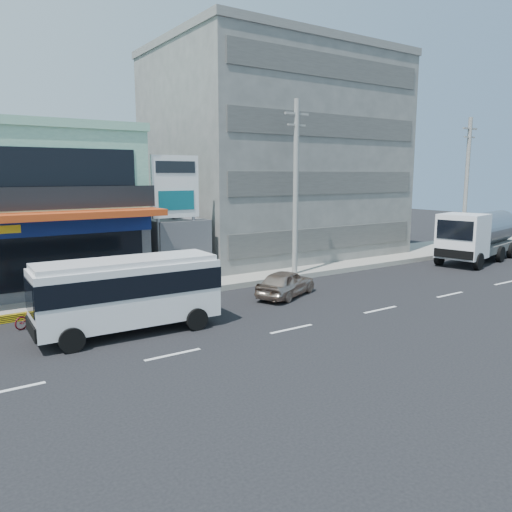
{
  "coord_description": "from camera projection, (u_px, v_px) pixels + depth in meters",
  "views": [
    {
      "loc": [
        -11.55,
        -14.68,
        5.93
      ],
      "look_at": [
        1.15,
        4.18,
        2.2
      ],
      "focal_mm": 35.0,
      "sensor_mm": 36.0,
      "label": 1
    }
  ],
  "objects": [
    {
      "name": "motorcycle_rider",
      "position": [
        33.0,
        310.0,
        19.54
      ],
      "size": [
        1.66,
        1.1,
        2.01
      ],
      "color": "#4C0A10",
      "rests_on": "ground"
    },
    {
      "name": "utility_pole_near",
      "position": [
        296.0,
        188.0,
        27.87
      ],
      "size": [
        1.6,
        0.3,
        10.0
      ],
      "color": "#999993",
      "rests_on": "ground"
    },
    {
      "name": "sedan",
      "position": [
        286.0,
        283.0,
        24.41
      ],
      "size": [
        4.21,
        3.06,
        1.33
      ],
      "primitive_type": "imported",
      "rotation": [
        0.0,
        0.0,
        2.0
      ],
      "color": "#BDA390",
      "rests_on": "ground"
    },
    {
      "name": "ground",
      "position": [
        292.0,
        329.0,
        19.34
      ],
      "size": [
        120.0,
        120.0,
        0.0
      ],
      "primitive_type": "plane",
      "color": "black",
      "rests_on": "ground"
    },
    {
      "name": "sidewalk",
      "position": [
        260.0,
        272.0,
        29.85
      ],
      "size": [
        70.0,
        5.0,
        0.3
      ],
      "primitive_type": "cube",
      "color": "gray",
      "rests_on": "ground"
    },
    {
      "name": "utility_pole_far",
      "position": [
        466.0,
        185.0,
        36.69
      ],
      "size": [
        1.6,
        0.3,
        10.0
      ],
      "color": "#999993",
      "rests_on": "ground"
    },
    {
      "name": "satellite_dish",
      "position": [
        171.0,
        217.0,
        27.77
      ],
      "size": [
        1.5,
        1.5,
        0.15
      ],
      "primitive_type": "cylinder",
      "color": "slate",
      "rests_on": "gap_structure"
    },
    {
      "name": "shop_building",
      "position": [
        3.0,
        212.0,
        25.7
      ],
      "size": [
        12.4,
        11.7,
        8.0
      ],
      "color": "#47474C",
      "rests_on": "ground"
    },
    {
      "name": "gap_structure",
      "position": [
        164.0,
        247.0,
        28.88
      ],
      "size": [
        3.0,
        6.0,
        3.5
      ],
      "primitive_type": "cube",
      "color": "#47474C",
      "rests_on": "ground"
    },
    {
      "name": "minibus",
      "position": [
        128.0,
        289.0,
        18.63
      ],
      "size": [
        6.85,
        2.56,
        2.84
      ],
      "color": "silver",
      "rests_on": "ground"
    },
    {
      "name": "concrete_building",
      "position": [
        274.0,
        159.0,
        36.0
      ],
      "size": [
        16.0,
        12.0,
        14.0
      ],
      "primitive_type": "cube",
      "color": "gray",
      "rests_on": "ground"
    },
    {
      "name": "billboard",
      "position": [
        176.0,
        194.0,
        25.8
      ],
      "size": [
        2.6,
        0.18,
        6.9
      ],
      "color": "gray",
      "rests_on": "ground"
    },
    {
      "name": "tanker_truck",
      "position": [
        478.0,
        235.0,
        34.04
      ],
      "size": [
        9.02,
        4.33,
        3.42
      ],
      "color": "white",
      "rests_on": "ground"
    }
  ]
}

